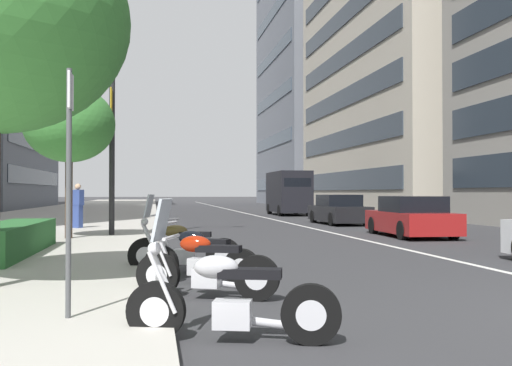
# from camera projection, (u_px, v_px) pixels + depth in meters

# --- Properties ---
(sidewalk_right_plaza) EXTENTS (160.00, 10.70, 0.15)m
(sidewalk_right_plaza) POSITION_uv_depth(u_px,v_px,m) (64.00, 217.00, 34.27)
(sidewalk_right_plaza) COLOR #B2ADA3
(sidewalk_right_plaza) RESTS_ON ground
(lane_centre_stripe) EXTENTS (110.00, 0.16, 0.01)m
(lane_centre_stripe) POSITION_uv_depth(u_px,v_px,m) (250.00, 214.00, 41.21)
(lane_centre_stripe) COLOR silver
(lane_centre_stripe) RESTS_ON ground
(motorcycle_under_tarp) EXTENTS (0.83, 2.15, 1.46)m
(motorcycle_under_tarp) POSITION_uv_depth(u_px,v_px,m) (228.00, 300.00, 5.97)
(motorcycle_under_tarp) COLOR black
(motorcycle_under_tarp) RESTS_ON ground
(motorcycle_by_sign_pole) EXTENTS (0.96, 2.01, 1.10)m
(motorcycle_by_sign_pole) POSITION_uv_depth(u_px,v_px,m) (205.00, 270.00, 8.43)
(motorcycle_by_sign_pole) COLOR black
(motorcycle_by_sign_pole) RESTS_ON ground
(motorcycle_mid_row) EXTENTS (1.11, 1.87, 1.08)m
(motorcycle_mid_row) POSITION_uv_depth(u_px,v_px,m) (199.00, 259.00, 9.79)
(motorcycle_mid_row) COLOR black
(motorcycle_mid_row) RESTS_ON ground
(motorcycle_far_end_row) EXTENTS (0.71, 2.12, 1.49)m
(motorcycle_far_end_row) POSITION_uv_depth(u_px,v_px,m) (182.00, 250.00, 11.07)
(motorcycle_far_end_row) COLOR black
(motorcycle_far_end_row) RESTS_ON ground
(car_far_down_avenue) EXTENTS (4.48, 2.09, 1.40)m
(car_far_down_avenue) POSITION_uv_depth(u_px,v_px,m) (411.00, 218.00, 20.33)
(car_far_down_avenue) COLOR maroon
(car_far_down_avenue) RESTS_ON ground
(car_mid_block_traffic) EXTENTS (4.59, 1.92, 1.42)m
(car_mid_block_traffic) POSITION_uv_depth(u_px,v_px,m) (339.00, 211.00, 28.23)
(car_mid_block_traffic) COLOR black
(car_mid_block_traffic) RESTS_ON ground
(delivery_van_ahead) EXTENTS (5.48, 2.19, 2.91)m
(delivery_van_ahead) POSITION_uv_depth(u_px,v_px,m) (288.00, 192.00, 39.68)
(delivery_van_ahead) COLOR black
(delivery_van_ahead) RESTS_ON ground
(parking_sign_by_curb) EXTENTS (0.32, 0.06, 2.74)m
(parking_sign_by_curb) POSITION_uv_depth(u_px,v_px,m) (69.00, 169.00, 6.46)
(parking_sign_by_curb) COLOR #47494C
(parking_sign_by_curb) RESTS_ON sidewalk_right_plaza
(street_lamp_with_banners) EXTENTS (1.26, 2.16, 8.81)m
(street_lamp_with_banners) POSITION_uv_depth(u_px,v_px,m) (121.00, 77.00, 19.23)
(street_lamp_with_banners) COLOR #232326
(street_lamp_with_banners) RESTS_ON sidewalk_right_plaza
(clipped_hedge_bed) EXTENTS (5.49, 1.10, 0.68)m
(clipped_hedge_bed) POSITION_uv_depth(u_px,v_px,m) (10.00, 239.00, 13.09)
(clipped_hedge_bed) COLOR #28602D
(clipped_hedge_bed) RESTS_ON sidewalk_right_plaza
(street_tree_mid_sidewalk) EXTENTS (2.72, 2.72, 4.60)m
(street_tree_mid_sidewalk) POSITION_uv_depth(u_px,v_px,m) (69.00, 124.00, 17.72)
(street_tree_mid_sidewalk) COLOR #473323
(street_tree_mid_sidewalk) RESTS_ON sidewalk_right_plaza
(pedestrian_on_plaza) EXTENTS (0.45, 0.48, 1.72)m
(pedestrian_on_plaza) POSITION_uv_depth(u_px,v_px,m) (78.00, 205.00, 22.82)
(pedestrian_on_plaza) COLOR #33478C
(pedestrian_on_plaza) RESTS_ON sidewalk_right_plaza
(office_tower_near_left) EXTENTS (25.70, 14.32, 30.85)m
(office_tower_near_left) POSITION_uv_depth(u_px,v_px,m) (425.00, 25.00, 48.73)
(office_tower_near_left) COLOR beige
(office_tower_near_left) RESTS_ON ground
(office_tower_mid_left) EXTENTS (23.96, 14.21, 32.15)m
(office_tower_mid_left) POSITION_uv_depth(u_px,v_px,m) (325.00, 82.00, 77.06)
(office_tower_mid_left) COLOR slate
(office_tower_mid_left) RESTS_ON ground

